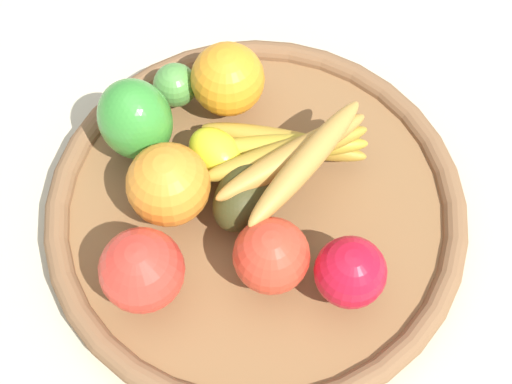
% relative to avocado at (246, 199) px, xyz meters
% --- Properties ---
extents(ground_plane, '(2.40, 2.40, 0.00)m').
position_rel_avocado_xyz_m(ground_plane, '(0.00, -0.01, -0.07)').
color(ground_plane, '#C3B89A').
rests_on(ground_plane, ground).
extents(basket, '(0.43, 0.43, 0.04)m').
position_rel_avocado_xyz_m(basket, '(0.00, -0.01, -0.05)').
color(basket, brown).
rests_on(basket, ground_plane).
extents(avocado, '(0.09, 0.10, 0.05)m').
position_rel_avocado_xyz_m(avocado, '(0.00, 0.00, 0.00)').
color(avocado, '#363416').
rests_on(avocado, basket).
extents(apple_1, '(0.08, 0.08, 0.07)m').
position_rel_avocado_xyz_m(apple_1, '(-0.12, -0.04, 0.01)').
color(apple_1, red).
rests_on(apple_1, basket).
extents(lime_0, '(0.06, 0.06, 0.05)m').
position_rel_avocado_xyz_m(lime_0, '(0.16, -0.01, -0.00)').
color(lime_0, '#549441').
rests_on(lime_0, basket).
extents(banana_bunch, '(0.17, 0.18, 0.07)m').
position_rel_avocado_xyz_m(banana_bunch, '(0.02, -0.06, 0.01)').
color(banana_bunch, '#B2892D').
rests_on(banana_bunch, basket).
extents(apple_2, '(0.11, 0.11, 0.08)m').
position_rel_avocado_xyz_m(apple_2, '(-0.01, 0.12, 0.01)').
color(apple_2, red).
rests_on(apple_2, basket).
extents(bell_pepper, '(0.09, 0.08, 0.09)m').
position_rel_avocado_xyz_m(bell_pepper, '(0.13, 0.05, 0.02)').
color(bell_pepper, green).
rests_on(bell_pepper, basket).
extents(apple_0, '(0.09, 0.09, 0.07)m').
position_rel_avocado_xyz_m(apple_0, '(-0.07, 0.02, 0.01)').
color(apple_0, red).
rests_on(apple_0, basket).
extents(lemon_0, '(0.07, 0.06, 0.05)m').
position_rel_avocado_xyz_m(lemon_0, '(0.06, -0.00, -0.00)').
color(lemon_0, yellow).
rests_on(lemon_0, basket).
extents(orange_1, '(0.11, 0.11, 0.08)m').
position_rel_avocado_xyz_m(orange_1, '(0.05, 0.06, 0.01)').
color(orange_1, orange).
rests_on(orange_1, basket).
extents(orange_0, '(0.11, 0.11, 0.08)m').
position_rel_avocado_xyz_m(orange_0, '(0.12, -0.06, 0.01)').
color(orange_0, orange).
rests_on(orange_0, basket).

